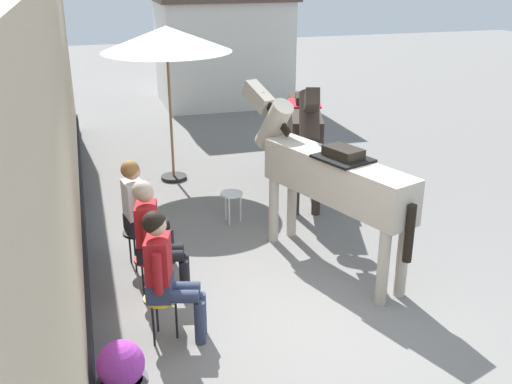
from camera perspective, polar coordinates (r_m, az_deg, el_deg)
ground_plane at (r=8.91m, az=-0.82°, el=-1.93°), size 40.00×40.00×0.00m
pub_facade_wall at (r=6.69m, az=-18.72°, el=2.86°), size 0.34×14.00×3.40m
distant_cottage at (r=15.72m, az=-3.28°, el=15.12°), size 3.40×2.60×3.50m
seated_visitor_near at (r=5.77m, az=-8.73°, el=-7.48°), size 0.61×0.48×1.39m
seated_visitor_middle at (r=6.53m, az=-9.89°, el=-3.96°), size 0.61×0.48×1.39m
seated_visitor_far at (r=7.21m, az=-11.14°, el=-1.52°), size 0.61×0.48×1.39m
saddled_horse_near at (r=7.07m, az=6.98°, el=1.60°), size 1.26×2.87×2.06m
saddled_horse_far at (r=9.29m, az=4.72°, el=6.55°), size 1.19×2.89×2.06m
flower_planter_middle at (r=5.26m, az=-12.85°, el=-16.83°), size 0.43×0.43×0.64m
cafe_parasol at (r=9.79m, az=-8.66°, el=14.34°), size 2.10×2.10×2.58m
spare_stool_white at (r=8.42m, az=-2.37°, el=-0.45°), size 0.32×0.32×0.46m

